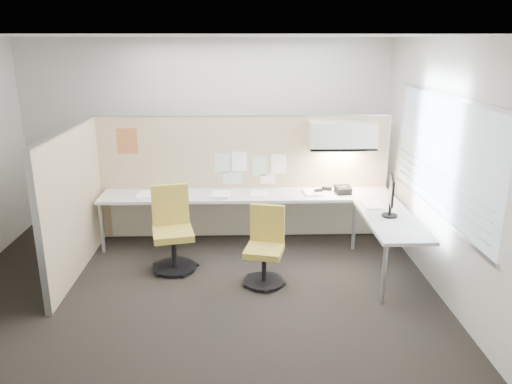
{
  "coord_description": "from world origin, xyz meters",
  "views": [
    {
      "loc": [
        0.53,
        -5.27,
        2.77
      ],
      "look_at": [
        0.71,
        0.8,
        0.9
      ],
      "focal_mm": 35.0,
      "sensor_mm": 36.0,
      "label": 1
    }
  ],
  "objects_px": {
    "chair_right": "(265,248)",
    "chair_left": "(172,231)",
    "desk": "(272,206)",
    "monitor": "(391,194)",
    "phone": "(343,190)"
  },
  "relations": [
    {
      "from": "desk",
      "to": "phone",
      "type": "height_order",
      "value": "phone"
    },
    {
      "from": "chair_right",
      "to": "phone",
      "type": "bearing_deg",
      "value": 59.16
    },
    {
      "from": "desk",
      "to": "chair_right",
      "type": "bearing_deg",
      "value": -97.48
    },
    {
      "from": "desk",
      "to": "phone",
      "type": "xyz_separation_m",
      "value": [
        0.99,
        0.13,
        0.18
      ]
    },
    {
      "from": "desk",
      "to": "monitor",
      "type": "height_order",
      "value": "monitor"
    },
    {
      "from": "desk",
      "to": "chair_right",
      "type": "relative_size",
      "value": 4.42
    },
    {
      "from": "desk",
      "to": "phone",
      "type": "distance_m",
      "value": 1.01
    },
    {
      "from": "phone",
      "to": "chair_right",
      "type": "bearing_deg",
      "value": -143.17
    },
    {
      "from": "chair_left",
      "to": "phone",
      "type": "bearing_deg",
      "value": 5.5
    },
    {
      "from": "chair_right",
      "to": "desk",
      "type": "bearing_deg",
      "value": 95.96
    },
    {
      "from": "chair_left",
      "to": "chair_right",
      "type": "distance_m",
      "value": 1.21
    },
    {
      "from": "chair_right",
      "to": "chair_left",
      "type": "bearing_deg",
      "value": 173.01
    },
    {
      "from": "chair_left",
      "to": "monitor",
      "type": "bearing_deg",
      "value": -17.08
    },
    {
      "from": "desk",
      "to": "monitor",
      "type": "distance_m",
      "value": 1.64
    },
    {
      "from": "desk",
      "to": "chair_right",
      "type": "height_order",
      "value": "chair_right"
    }
  ]
}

